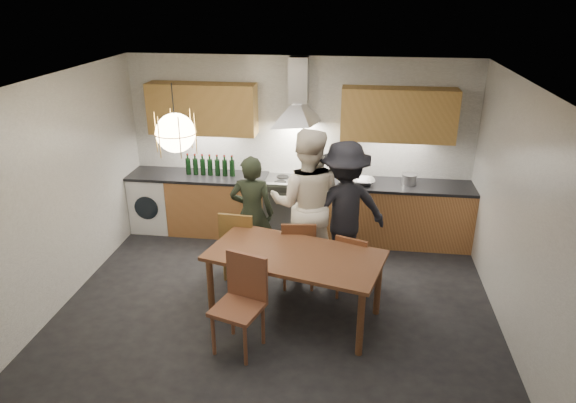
# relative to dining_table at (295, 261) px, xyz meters

# --- Properties ---
(ground) EXTENTS (5.00, 5.00, 0.00)m
(ground) POSITION_rel_dining_table_xyz_m (-0.22, 0.08, -0.70)
(ground) COLOR black
(ground) RESTS_ON ground
(room_shell) EXTENTS (5.02, 4.52, 2.61)m
(room_shell) POSITION_rel_dining_table_xyz_m (-0.22, 0.08, 1.01)
(room_shell) COLOR white
(room_shell) RESTS_ON ground
(counter_run) EXTENTS (5.00, 0.62, 0.90)m
(counter_run) POSITION_rel_dining_table_xyz_m (-0.20, 2.03, -0.25)
(counter_run) COLOR #BB7E48
(counter_run) RESTS_ON ground
(range_stove) EXTENTS (0.90, 0.60, 0.92)m
(range_stove) POSITION_rel_dining_table_xyz_m (-0.22, 2.02, -0.26)
(range_stove) COLOR silver
(range_stove) RESTS_ON ground
(wall_fixtures) EXTENTS (4.30, 0.54, 1.10)m
(wall_fixtures) POSITION_rel_dining_table_xyz_m (-0.22, 2.14, 1.17)
(wall_fixtures) COLOR tan
(wall_fixtures) RESTS_ON ground
(pendant_lamp) EXTENTS (0.43, 0.43, 0.70)m
(pendant_lamp) POSITION_rel_dining_table_xyz_m (-1.22, -0.02, 1.40)
(pendant_lamp) COLOR black
(pendant_lamp) RESTS_ON ground
(dining_table) EXTENTS (2.05, 1.38, 0.79)m
(dining_table) POSITION_rel_dining_table_xyz_m (0.00, 0.00, 0.00)
(dining_table) COLOR brown
(dining_table) RESTS_ON ground
(chair_back_left) EXTENTS (0.46, 0.46, 0.94)m
(chair_back_left) POSITION_rel_dining_table_xyz_m (-0.79, 0.71, -0.16)
(chair_back_left) COLOR brown
(chair_back_left) RESTS_ON ground
(chair_back_mid) EXTENTS (0.46, 0.46, 0.91)m
(chair_back_mid) POSITION_rel_dining_table_xyz_m (-0.03, 0.59, -0.18)
(chair_back_mid) COLOR #5A321C
(chair_back_mid) RESTS_ON ground
(chair_back_right) EXTENTS (0.49, 0.49, 0.85)m
(chair_back_right) POSITION_rel_dining_table_xyz_m (0.63, 0.42, -0.21)
(chair_back_right) COLOR brown
(chair_back_right) RESTS_ON ground
(chair_front) EXTENTS (0.57, 0.57, 1.01)m
(chair_front) POSITION_rel_dining_table_xyz_m (-0.47, -0.57, -0.12)
(chair_front) COLOR brown
(chair_front) RESTS_ON ground
(person_left) EXTENTS (0.58, 0.40, 1.55)m
(person_left) POSITION_rel_dining_table_xyz_m (-0.68, 1.03, 0.07)
(person_left) COLOR black
(person_left) RESTS_ON ground
(person_mid) EXTENTS (0.94, 0.73, 1.93)m
(person_mid) POSITION_rel_dining_table_xyz_m (0.02, 1.00, 0.27)
(person_mid) COLOR #F3E6D0
(person_mid) RESTS_ON ground
(person_right) EXTENTS (1.29, 1.01, 1.76)m
(person_right) POSITION_rel_dining_table_xyz_m (0.49, 1.09, 0.18)
(person_right) COLOR black
(person_right) RESTS_ON ground
(mixing_bowl) EXTENTS (0.35, 0.35, 0.08)m
(mixing_bowl) POSITION_rel_dining_table_xyz_m (0.73, 1.96, 0.24)
(mixing_bowl) COLOR silver
(mixing_bowl) RESTS_ON counter_run
(stock_pot) EXTENTS (0.22, 0.22, 0.14)m
(stock_pot) POSITION_rel_dining_table_xyz_m (1.37, 2.04, 0.27)
(stock_pot) COLOR #B3B4B7
(stock_pot) RESTS_ON counter_run
(wine_bottles) EXTENTS (0.74, 0.07, 0.31)m
(wine_bottles) POSITION_rel_dining_table_xyz_m (-1.51, 2.05, 0.36)
(wine_bottles) COLOR black
(wine_bottles) RESTS_ON counter_run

